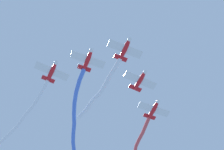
# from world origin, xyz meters

# --- Properties ---
(airplane_lead) EXTENTS (6.81, 5.61, 1.79)m
(airplane_lead) POSITION_xyz_m (-2.82, -5.55, 59.67)
(airplane_lead) COLOR red
(smoke_trail_lead) EXTENTS (8.55, 16.65, 2.60)m
(smoke_trail_lead) POSITION_xyz_m (2.63, 4.38, 60.23)
(smoke_trail_lead) COLOR white
(airplane_left_wing) EXTENTS (6.92, 5.51, 1.79)m
(airplane_left_wing) POSITION_xyz_m (4.83, -4.29, 59.67)
(airplane_left_wing) COLOR red
(airplane_right_wing) EXTENTS (6.75, 5.67, 1.79)m
(airplane_right_wing) POSITION_xyz_m (-4.88, 1.92, 59.97)
(airplane_right_wing) COLOR red
(smoke_trail_right_wing) EXTENTS (23.21, 19.71, 2.97)m
(smoke_trail_right_wing) POSITION_xyz_m (7.06, 14.22, 61.26)
(smoke_trail_right_wing) COLOR #4C75DB
(airplane_slot) EXTENTS (6.74, 5.67, 1.79)m
(airplane_slot) POSITION_xyz_m (12.47, -3.03, 59.37)
(airplane_slot) COLOR red
(smoke_trail_slot) EXTENTS (14.61, 13.29, 3.42)m
(smoke_trail_slot) POSITION_xyz_m (20.51, 5.77, 60.46)
(smoke_trail_slot) COLOR #DB4C4C
(airplane_trail) EXTENTS (6.95, 5.47, 1.79)m
(airplane_trail) POSITION_xyz_m (-6.93, 9.39, 59.67)
(airplane_trail) COLOR red
(smoke_trail_trail) EXTENTS (7.84, 21.83, 1.32)m
(smoke_trail_trail) POSITION_xyz_m (-1.61, 22.05, 59.40)
(smoke_trail_trail) COLOR white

